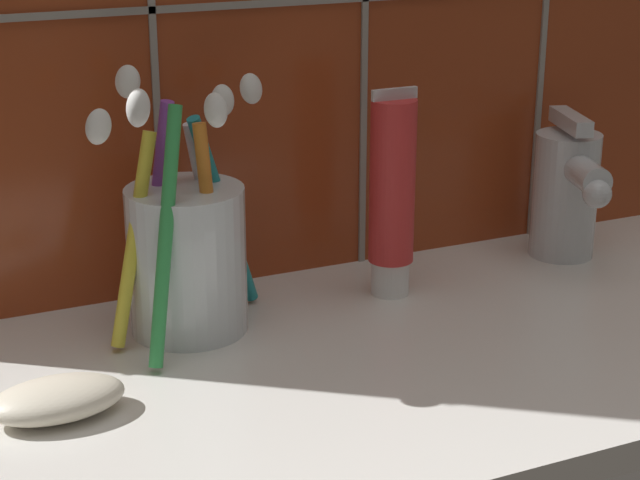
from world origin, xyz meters
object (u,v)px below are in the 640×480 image
soap_bar (57,399)px  toothpaste_tube (392,194)px  toothbrush_cup (186,250)px  sink_faucet (568,190)px

soap_bar → toothpaste_tube: bearing=18.2°
toothbrush_cup → soap_bar: size_ratio=2.32×
toothpaste_tube → sink_faucet: 16.45cm
toothpaste_tube → soap_bar: (-26.03, -8.55, -6.51)cm
toothbrush_cup → soap_bar: toothbrush_cup is taller
toothbrush_cup → sink_faucet: (31.70, 1.13, -0.13)cm
toothpaste_tube → sink_faucet: (16.29, 1.10, -2.05)cm
sink_faucet → soap_bar: sink_faucet is taller
toothbrush_cup → soap_bar: 14.37cm
toothbrush_cup → toothpaste_tube: 15.53cm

